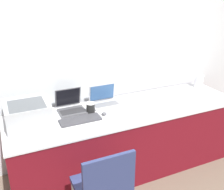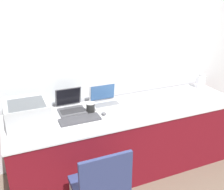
% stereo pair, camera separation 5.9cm
% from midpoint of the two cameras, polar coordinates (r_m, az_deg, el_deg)
% --- Properties ---
extents(ground_plane, '(14.00, 14.00, 0.00)m').
position_cam_midpoint_polar(ground_plane, '(3.02, 5.94, -18.84)').
color(ground_plane, '#6B5B4C').
extents(wall_back, '(8.00, 0.05, 2.60)m').
position_cam_midpoint_polar(wall_back, '(3.07, -0.65, 9.48)').
color(wall_back, silver).
rests_on(wall_back, ground_plane).
extents(table, '(2.60, 0.76, 0.75)m').
position_cam_midpoint_polar(table, '(3.06, 2.75, -9.40)').
color(table, maroon).
rests_on(table, ground_plane).
extents(printer, '(0.41, 0.41, 0.23)m').
position_cam_midpoint_polar(printer, '(2.65, -18.57, -3.67)').
color(printer, '#B2B7BC').
rests_on(printer, table).
extents(laptop_left, '(0.28, 0.28, 0.23)m').
position_cam_midpoint_polar(laptop_left, '(2.85, -9.59, -2.42)').
color(laptop_left, '#4C4C51').
rests_on(laptop_left, table).
extents(laptop_right, '(0.32, 0.24, 0.22)m').
position_cam_midpoint_polar(laptop_right, '(2.97, -2.20, -1.12)').
color(laptop_right, '#B7B7BC').
rests_on(laptop_right, table).
extents(external_keyboard, '(0.41, 0.15, 0.02)m').
position_cam_midpoint_polar(external_keyboard, '(2.64, -7.56, -5.39)').
color(external_keyboard, '#3D3D42').
rests_on(external_keyboard, table).
extents(coffee_cup, '(0.09, 0.09, 0.11)m').
position_cam_midpoint_polar(coffee_cup, '(2.78, -5.29, -2.78)').
color(coffee_cup, black).
rests_on(coffee_cup, table).
extents(mouse, '(0.06, 0.05, 0.03)m').
position_cam_midpoint_polar(mouse, '(2.74, -2.34, -4.10)').
color(mouse, '#4C4C51').
rests_on(mouse, table).
extents(metal_pitcher, '(0.12, 0.12, 0.21)m').
position_cam_midpoint_polar(metal_pitcher, '(3.63, 17.96, 3.00)').
color(metal_pitcher, silver).
rests_on(metal_pitcher, table).
extents(chair, '(0.41, 0.41, 0.89)m').
position_cam_midpoint_polar(chair, '(2.19, -2.64, -19.19)').
color(chair, navy).
rests_on(chair, ground_plane).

